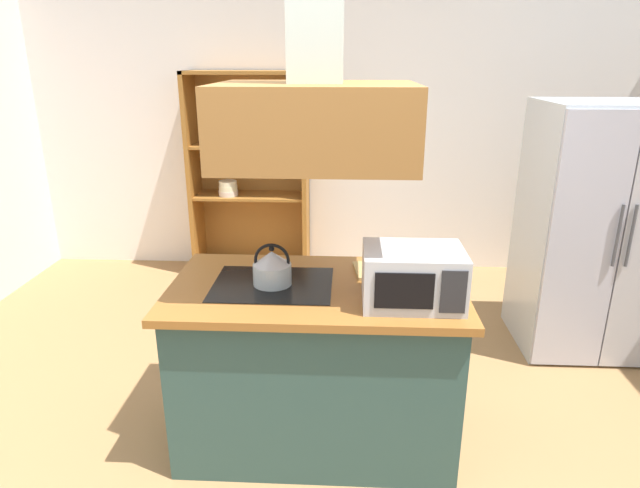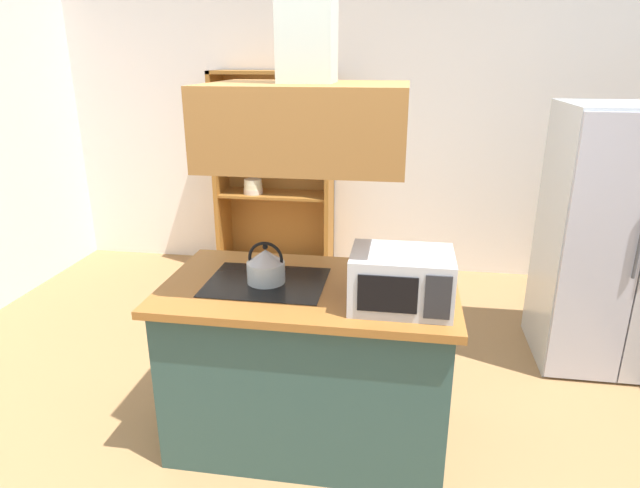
{
  "view_description": "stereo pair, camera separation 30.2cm",
  "coord_description": "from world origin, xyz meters",
  "px_view_note": "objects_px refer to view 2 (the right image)",
  "views": [
    {
      "loc": [
        0.04,
        -2.19,
        1.99
      ],
      "look_at": [
        -0.11,
        0.66,
        1.0
      ],
      "focal_mm": 30.37,
      "sensor_mm": 36.0,
      "label": 1
    },
    {
      "loc": [
        0.34,
        -2.16,
        1.99
      ],
      "look_at": [
        -0.11,
        0.66,
        1.0
      ],
      "focal_mm": 30.37,
      "sensor_mm": 36.0,
      "label": 2
    }
  ],
  "objects_px": {
    "kettle": "(266,266)",
    "cutting_board": "(384,273)",
    "refrigerator": "(620,240)",
    "dish_cabinet": "(275,185)",
    "microwave": "(401,280)"
  },
  "relations": [
    {
      "from": "dish_cabinet",
      "to": "microwave",
      "type": "xyz_separation_m",
      "value": [
        1.23,
        -2.64,
        0.2
      ]
    },
    {
      "from": "kettle",
      "to": "cutting_board",
      "type": "xyz_separation_m",
      "value": [
        0.59,
        0.2,
        -0.08
      ]
    },
    {
      "from": "refrigerator",
      "to": "kettle",
      "type": "distance_m",
      "value": 2.37
    },
    {
      "from": "refrigerator",
      "to": "dish_cabinet",
      "type": "relative_size",
      "value": 0.92
    },
    {
      "from": "refrigerator",
      "to": "cutting_board",
      "type": "xyz_separation_m",
      "value": [
        -1.49,
        -0.94,
        0.05
      ]
    },
    {
      "from": "dish_cabinet",
      "to": "microwave",
      "type": "height_order",
      "value": "dish_cabinet"
    },
    {
      "from": "dish_cabinet",
      "to": "cutting_board",
      "type": "distance_m",
      "value": 2.54
    },
    {
      "from": "dish_cabinet",
      "to": "microwave",
      "type": "relative_size",
      "value": 4.09
    },
    {
      "from": "dish_cabinet",
      "to": "kettle",
      "type": "bearing_deg",
      "value": -77.46
    },
    {
      "from": "kettle",
      "to": "microwave",
      "type": "bearing_deg",
      "value": -14.06
    },
    {
      "from": "refrigerator",
      "to": "dish_cabinet",
      "type": "xyz_separation_m",
      "value": [
        -2.63,
        1.33,
        -0.03
      ]
    },
    {
      "from": "dish_cabinet",
      "to": "cutting_board",
      "type": "relative_size",
      "value": 5.53
    },
    {
      "from": "kettle",
      "to": "microwave",
      "type": "xyz_separation_m",
      "value": [
        0.68,
        -0.17,
        0.04
      ]
    },
    {
      "from": "dish_cabinet",
      "to": "kettle",
      "type": "height_order",
      "value": "dish_cabinet"
    },
    {
      "from": "refrigerator",
      "to": "cutting_board",
      "type": "distance_m",
      "value": 1.76
    }
  ]
}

